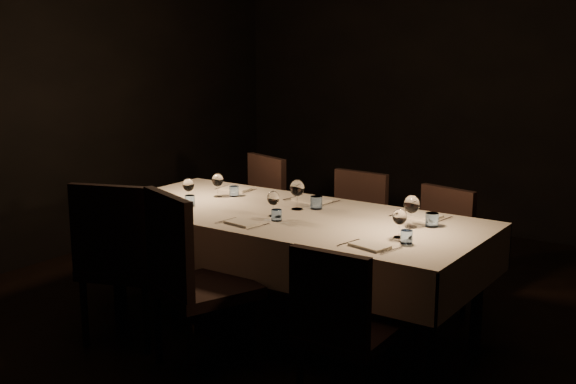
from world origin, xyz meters
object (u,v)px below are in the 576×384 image
Objects in this scene: dining_table at (288,225)px; chair_far_center at (353,228)px; chair_far_right at (438,245)px; chair_near_right at (339,323)px; chair_far_left at (255,210)px; chair_near_left at (121,256)px; chair_near_center at (191,275)px.

chair_far_center is (0.04, 0.78, -0.19)m from dining_table.
chair_far_right is at bearing 46.93° from dining_table.
chair_far_left reaches higher than chair_near_right.
chair_near_right is at bearing -43.38° from dining_table.
chair_near_left is at bearing -66.84° from chair_far_left.
chair_far_center is (-0.82, 1.59, 0.01)m from chair_near_right.
chair_near_right is (1.54, -0.02, -0.07)m from chair_near_left.
chair_far_right is (1.53, 0.02, -0.04)m from chair_far_left.
chair_near_center is at bearing 155.98° from chair_near_left.
dining_table is at bearing -74.26° from chair_near_center.
chair_far_center is at bearing 20.27° from chair_far_left.
chair_far_center is (0.12, 1.62, -0.07)m from chair_near_center.
dining_table is 2.41× the size of chair_near_center.
chair_near_center is at bearing -46.70° from chair_far_left.
chair_near_right is at bearing -157.28° from chair_near_center.
chair_far_left reaches higher than chair_far_right.
chair_far_left is 0.87m from chair_far_center.
dining_table is 0.85m from chair_near_center.
chair_near_right is 1.78m from chair_far_center.
chair_near_left is at bearing 16.70° from chair_near_center.
chair_near_right reaches higher than chair_far_right.
chair_far_right is (0.79, 1.60, -0.08)m from chair_near_center.
chair_far_center is at bearing -134.61° from chair_near_left.
chair_near_right reaches higher than dining_table.
chair_near_left reaches higher than chair_far_left.
chair_far_left reaches higher than chair_far_center.
chair_near_right is (0.93, 0.03, -0.08)m from chair_near_center.
chair_near_right is 0.98× the size of chair_far_center.
chair_far_center is (0.73, 1.57, -0.06)m from chair_near_left.
chair_near_left reaches higher than chair_far_right.
chair_near_left reaches higher than dining_table.
dining_table is 0.80m from chair_far_center.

